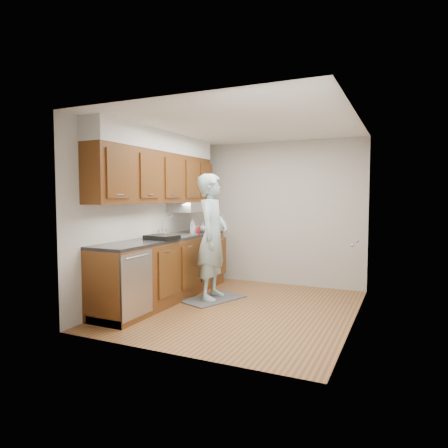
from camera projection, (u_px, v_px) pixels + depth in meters
The scene contains 15 objects.
floor at pixel (240, 309), 5.51m from camera, with size 3.50×3.50×0.00m, color #9D693B.
ceiling at pixel (241, 125), 5.33m from camera, with size 3.50×3.50×0.00m, color white.
wall_left at pixel (149, 216), 6.05m from camera, with size 0.02×3.50×2.50m, color #B9B6AE.
wall_right at pixel (356, 221), 4.79m from camera, with size 0.02×3.50×2.50m, color #B9B6AE.
wall_back at pixel (278, 213), 7.01m from camera, with size 3.00×0.02×2.50m, color #B9B6AE.
counter at pixel (166, 267), 5.97m from camera, with size 0.64×2.80×1.30m.
upper_cabinets at pixel (159, 170), 5.97m from camera, with size 0.47×2.80×1.21m.
closet_door at pixel (357, 237), 5.09m from camera, with size 0.02×1.22×2.05m, color silver.
floor_mat at pixel (213, 299), 6.00m from camera, with size 0.55×0.94×0.02m, color slate.
person at pixel (212, 228), 5.93m from camera, with size 0.75×0.50×2.11m, color #A3C4C7.
soap_bottle_a at pixel (193, 226), 6.59m from camera, with size 0.10×0.10×0.25m, color silver.
soap_bottle_b at pixel (194, 228), 6.51m from camera, with size 0.08×0.09×0.19m, color silver.
soap_bottle_c at pixel (203, 227), 6.80m from camera, with size 0.13×0.13×0.16m, color silver.
soda_can at pixel (198, 230), 6.43m from camera, with size 0.07×0.07×0.12m, color #B51F26.
dish_rack at pixel (162, 237), 5.62m from camera, with size 0.41×0.35×0.07m, color black.
Camera 1 is at (2.06, -5.01, 1.55)m, focal length 32.00 mm.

